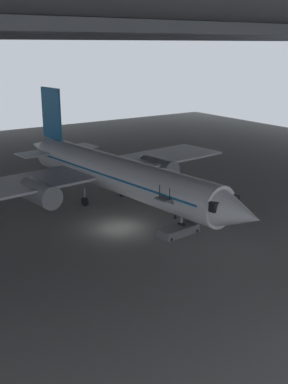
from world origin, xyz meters
TOP-DOWN VIEW (x-y plane):
  - ground_plane at (0.00, 0.00)m, footprint 110.00×110.00m
  - hangar_structure at (-0.11, 13.75)m, footprint 121.00×99.00m
  - airplane_main at (2.94, 5.49)m, footprint 33.30×34.33m
  - boarding_stairs at (3.42, -4.06)m, footprint 4.19×1.88m
  - crew_worker_by_stairs at (5.60, -0.87)m, footprint 0.53×0.32m

SIDE VIEW (x-z plane):
  - ground_plane at x=0.00m, z-range 0.00..0.00m
  - boarding_stairs at x=3.42m, z-range -1.54..2.98m
  - crew_worker_by_stairs at x=5.60m, z-range 0.12..1.78m
  - airplane_main at x=2.94m, z-range -2.08..8.75m
  - hangar_structure at x=-0.11m, z-range 8.34..26.34m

